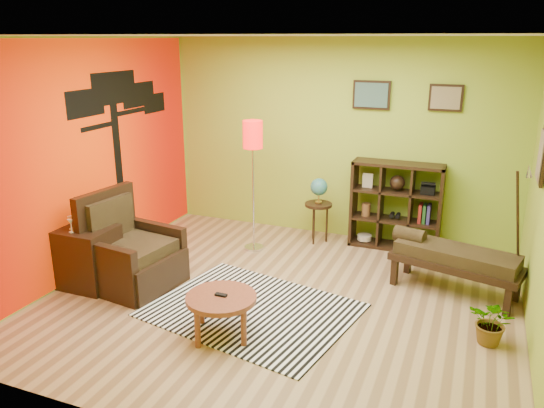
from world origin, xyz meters
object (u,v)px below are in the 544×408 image
at_px(globe_table, 319,194).
at_px(cube_shelf, 397,206).
at_px(potted_plant, 492,327).
at_px(side_cabinet, 89,257).
at_px(floor_lamp, 253,146).
at_px(bench, 452,257).
at_px(armchair, 130,257).
at_px(coffee_table, 221,301).

xyz_separation_m(globe_table, cube_shelf, (1.05, 0.18, -0.10)).
bearing_deg(potted_plant, globe_table, 140.01).
distance_m(side_cabinet, cube_shelf, 4.00).
xyz_separation_m(side_cabinet, globe_table, (2.06, 2.32, 0.34)).
relative_size(floor_lamp, bench, 1.18).
bearing_deg(armchair, coffee_table, -22.27).
distance_m(floor_lamp, bench, 2.81).
relative_size(side_cabinet, bench, 0.68).
xyz_separation_m(globe_table, bench, (1.86, -0.93, -0.28)).
relative_size(side_cabinet, cube_shelf, 0.85).
height_order(globe_table, potted_plant, globe_table).
distance_m(bench, potted_plant, 1.12).
bearing_deg(armchair, floor_lamp, 59.43).
bearing_deg(cube_shelf, armchair, -139.60).
distance_m(floor_lamp, globe_table, 1.19).
bearing_deg(side_cabinet, potted_plant, 5.08).
relative_size(globe_table, bench, 0.62).
relative_size(globe_table, potted_plant, 2.02).
bearing_deg(globe_table, floor_lamp, -141.71).
relative_size(side_cabinet, potted_plant, 2.23).
xyz_separation_m(globe_table, potted_plant, (2.30, -1.93, -0.52)).
relative_size(floor_lamp, cube_shelf, 1.47).
bearing_deg(coffee_table, armchair, 157.73).
bearing_deg(side_cabinet, armchair, 26.16).
xyz_separation_m(armchair, bench, (3.50, 1.18, 0.09)).
bearing_deg(armchair, globe_table, 52.17).
xyz_separation_m(floor_lamp, cube_shelf, (1.79, 0.76, -0.83)).
bearing_deg(floor_lamp, coffee_table, -74.49).
xyz_separation_m(cube_shelf, potted_plant, (1.25, -2.11, -0.42)).
height_order(armchair, globe_table, armchair).
xyz_separation_m(side_cabinet, cube_shelf, (3.11, 2.50, 0.24)).
bearing_deg(globe_table, potted_plant, -39.99).
xyz_separation_m(coffee_table, floor_lamp, (-0.60, 2.15, 1.07)).
bearing_deg(cube_shelf, bench, -53.90).
bearing_deg(globe_table, coffee_table, -92.96).
height_order(coffee_table, globe_table, globe_table).
relative_size(globe_table, cube_shelf, 0.77).
distance_m(side_cabinet, globe_table, 3.13).
bearing_deg(floor_lamp, armchair, -120.57).
xyz_separation_m(floor_lamp, globe_table, (0.74, 0.58, -0.73)).
bearing_deg(cube_shelf, coffee_table, -112.29).
xyz_separation_m(coffee_table, cube_shelf, (1.19, 2.90, 0.24)).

